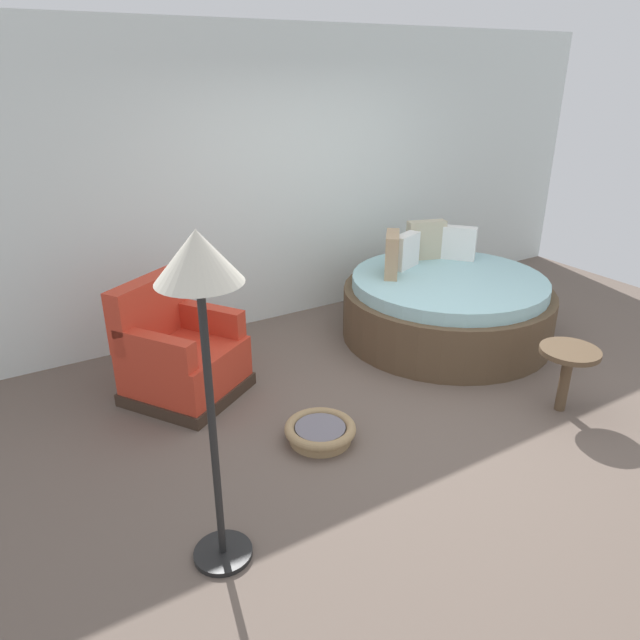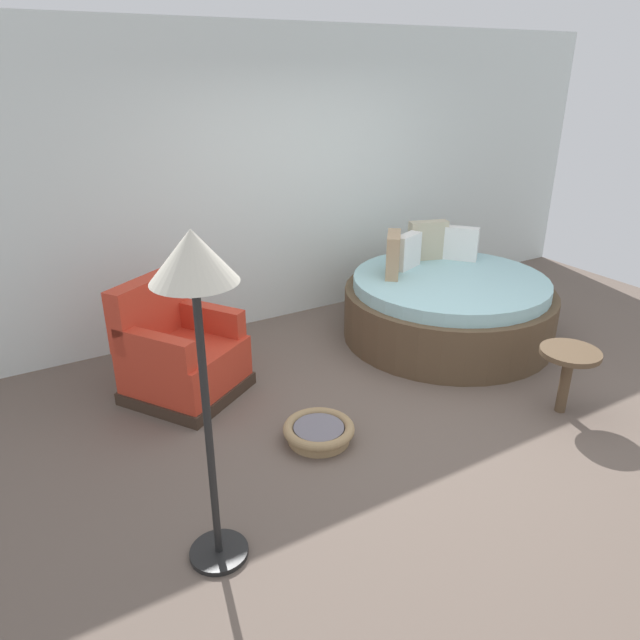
% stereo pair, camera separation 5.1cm
% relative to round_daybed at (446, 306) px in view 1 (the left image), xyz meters
% --- Properties ---
extents(ground_plane, '(8.00, 8.00, 0.02)m').
position_rel_round_daybed_xyz_m(ground_plane, '(-1.05, -0.80, -0.32)').
color(ground_plane, '#66564C').
extents(back_wall, '(8.00, 0.12, 2.83)m').
position_rel_round_daybed_xyz_m(back_wall, '(-1.05, 1.34, 1.10)').
color(back_wall, silver).
rests_on(back_wall, ground_plane).
extents(round_daybed, '(2.00, 2.00, 1.02)m').
position_rel_round_daybed_xyz_m(round_daybed, '(0.00, 0.00, 0.00)').
color(round_daybed, brown).
rests_on(round_daybed, ground_plane).
extents(red_armchair, '(1.10, 1.10, 0.94)m').
position_rel_round_daybed_xyz_m(red_armchair, '(-2.58, 0.27, 0.02)').
color(red_armchair, '#38281E').
rests_on(red_armchair, ground_plane).
extents(pet_basket, '(0.51, 0.51, 0.13)m').
position_rel_round_daybed_xyz_m(pet_basket, '(-1.96, -0.87, -0.24)').
color(pet_basket, '#9E7F56').
rests_on(pet_basket, ground_plane).
extents(side_table, '(0.44, 0.44, 0.52)m').
position_rel_round_daybed_xyz_m(side_table, '(-0.16, -1.50, 0.11)').
color(side_table, brown).
rests_on(side_table, ground_plane).
extents(floor_lamp, '(0.40, 0.40, 1.82)m').
position_rel_round_daybed_xyz_m(floor_lamp, '(-2.98, -1.51, 1.22)').
color(floor_lamp, black).
rests_on(floor_lamp, ground_plane).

